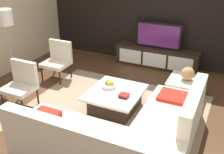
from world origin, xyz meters
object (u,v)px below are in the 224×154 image
at_px(fruit_bowl, 109,85).
at_px(accent_chair_far, 58,58).
at_px(coffee_table, 115,100).
at_px(floor_lamp, 6,23).
at_px(sectional_couch, 125,135).
at_px(television, 158,36).
at_px(media_console, 157,57).
at_px(book_stack, 124,95).
at_px(accent_chair_near, 21,82).
at_px(decorative_ball, 188,74).
at_px(ottoman, 186,89).

relative_size(fruit_bowl, accent_chair_far, 0.32).
relative_size(coffee_table, accent_chair_far, 1.20).
bearing_deg(floor_lamp, sectional_couch, -17.93).
bearing_deg(television, media_console, -90.00).
distance_m(floor_lamp, book_stack, 2.86).
relative_size(media_console, accent_chair_near, 2.40).
relative_size(floor_lamp, decorative_ball, 6.22).
bearing_deg(coffee_table, sectional_couch, -58.17).
height_order(accent_chair_near, fruit_bowl, accent_chair_near).
distance_m(ottoman, book_stack, 1.44).
relative_size(coffee_table, floor_lamp, 0.63).
xyz_separation_m(media_console, television, (0.00, 0.00, 0.57)).
relative_size(media_console, fruit_bowl, 7.47).
height_order(accent_chair_near, floor_lamp, floor_lamp).
xyz_separation_m(accent_chair_far, book_stack, (1.99, -0.82, -0.08)).
height_order(media_console, coffee_table, media_console).
height_order(coffee_table, fruit_bowl, fruit_bowl).
bearing_deg(decorative_ball, floor_lamp, -164.38).
xyz_separation_m(floor_lamp, ottoman, (3.56, 1.00, -1.19)).
xyz_separation_m(floor_lamp, fruit_bowl, (2.28, 0.09, -0.95)).
height_order(sectional_couch, ottoman, sectional_couch).
xyz_separation_m(sectional_couch, decorative_ball, (0.48, 1.99, 0.25)).
relative_size(media_console, floor_lamp, 1.26).
height_order(coffee_table, ottoman, ottoman).
distance_m(television, decorative_ball, 1.66).
distance_m(accent_chair_near, fruit_bowl, 1.65).
xyz_separation_m(accent_chair_near, decorative_ball, (2.77, 1.60, 0.04)).
height_order(accent_chair_near, decorative_ball, accent_chair_near).
bearing_deg(book_stack, ottoman, 52.06).
xyz_separation_m(accent_chair_near, floor_lamp, (-0.79, 0.60, 0.90)).
bearing_deg(accent_chair_far, fruit_bowl, -12.68).
distance_m(media_console, fruit_bowl, 2.22).
bearing_deg(fruit_bowl, accent_chair_near, -155.13).
height_order(sectional_couch, floor_lamp, floor_lamp).
bearing_deg(accent_chair_near, accent_chair_far, 99.81).
relative_size(television, accent_chair_far, 1.32).
xyz_separation_m(media_console, decorative_ball, (1.00, -1.29, 0.28)).
xyz_separation_m(coffee_table, accent_chair_near, (-1.67, -0.59, 0.29)).
relative_size(media_console, coffee_table, 2.00).
height_order(media_console, accent_chair_far, accent_chair_far).
distance_m(coffee_table, accent_chair_near, 1.80).
bearing_deg(book_stack, floor_lamp, 177.21).
bearing_deg(fruit_bowl, sectional_couch, -53.97).
bearing_deg(ottoman, floor_lamp, -164.38).
bearing_deg(media_console, accent_chair_near, -121.53).
bearing_deg(coffee_table, ottoman, 42.44).
relative_size(floor_lamp, book_stack, 9.86).
distance_m(coffee_table, floor_lamp, 2.73).
bearing_deg(floor_lamp, accent_chair_near, -37.29).
bearing_deg(sectional_couch, coffee_table, 121.83).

